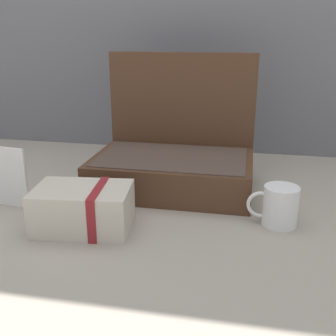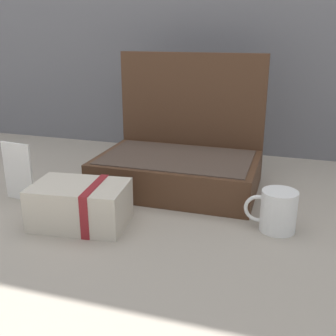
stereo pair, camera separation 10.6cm
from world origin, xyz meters
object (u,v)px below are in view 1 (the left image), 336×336
(cream_toiletry_bag, at_px, (85,208))
(info_card_left, at_px, (11,177))
(coffee_mug, at_px, (279,206))
(open_suitcase, at_px, (174,159))

(cream_toiletry_bag, relative_size, info_card_left, 1.46)
(cream_toiletry_bag, height_order, info_card_left, info_card_left)
(coffee_mug, relative_size, info_card_left, 0.75)
(cream_toiletry_bag, distance_m, coffee_mug, 0.47)
(open_suitcase, relative_size, info_card_left, 2.81)
(open_suitcase, relative_size, cream_toiletry_bag, 1.93)
(cream_toiletry_bag, xyz_separation_m, coffee_mug, (0.45, 0.11, -0.00))
(info_card_left, bearing_deg, cream_toiletry_bag, -12.73)
(coffee_mug, bearing_deg, open_suitcase, 144.12)
(info_card_left, bearing_deg, coffee_mug, 8.83)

